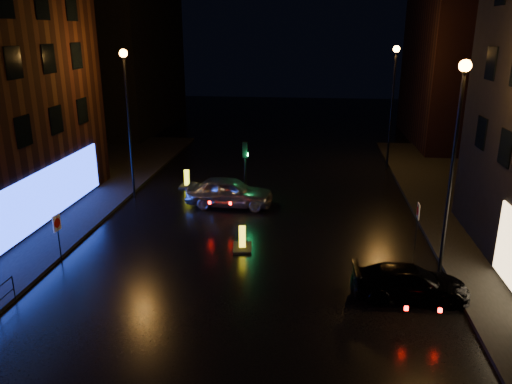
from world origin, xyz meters
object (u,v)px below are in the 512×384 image
silver_hatchback (229,192)px  road_sign_right (418,215)px  traffic_signal (245,192)px  dark_sedan (410,283)px  road_sign_left (57,227)px  bollard_near (242,244)px  bollard_far (187,183)px

silver_hatchback → road_sign_right: size_ratio=2.30×
traffic_signal → dark_sedan: bearing=-53.9°
road_sign_left → silver_hatchback: bearing=57.7°
bollard_near → dark_sedan: bearing=-35.1°
dark_sedan → road_sign_left: road_sign_left is taller
silver_hatchback → bollard_near: silver_hatchback is taller
silver_hatchback → bollard_near: size_ratio=3.60×
traffic_signal → bollard_far: traffic_signal is taller
road_sign_right → bollard_far: bearing=-29.8°
silver_hatchback → road_sign_right: road_sign_right is taller
bollard_far → road_sign_right: (12.47, -7.78, 1.33)m
dark_sedan → road_sign_right: 4.84m
road_sign_left → bollard_near: bearing=21.2°
traffic_signal → road_sign_right: size_ratio=1.65×
bollard_near → road_sign_left: 7.87m
silver_hatchback → road_sign_right: (9.23, -4.54, 0.75)m
bollard_far → silver_hatchback: bearing=-45.4°
bollard_far → road_sign_right: bearing=-32.3°
road_sign_left → road_sign_right: bearing=17.1°
bollard_near → road_sign_left: road_sign_left is taller
silver_hatchback → bollard_far: size_ratio=3.88×
dark_sedan → road_sign_right: road_sign_right is taller
bollard_far → road_sign_left: road_sign_left is taller
silver_hatchback → dark_sedan: size_ratio=1.13×
dark_sedan → road_sign_right: size_ratio=2.03×
bollard_near → road_sign_right: size_ratio=0.64×
dark_sedan → bollard_near: bearing=59.9°
traffic_signal → bollard_far: bearing=150.7°
road_sign_left → traffic_signal: bearing=57.8°
traffic_signal → silver_hatchback: bearing=-126.9°
road_sign_left → road_sign_right: same height
bollard_near → traffic_signal: bearing=89.5°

